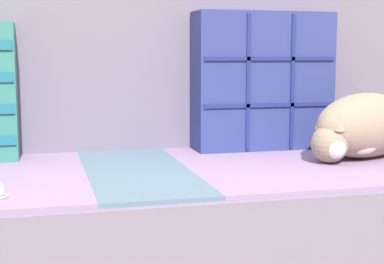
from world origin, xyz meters
The scene contains 4 objects.
couch centered at (0.00, 0.12, 0.18)m, with size 2.03×0.85×0.37m.
sofa_backrest centered at (0.00, 0.48, 0.64)m, with size 1.99×0.14×0.53m.
throw_pillow_quilted centered at (0.45, 0.33, 0.59)m, with size 0.45×0.14×0.44m.
sleeping_cat centered at (0.68, 0.09, 0.46)m, with size 0.43×0.34×0.19m.
Camera 1 is at (-0.24, -1.45, 0.67)m, focal length 55.00 mm.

